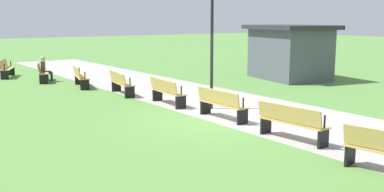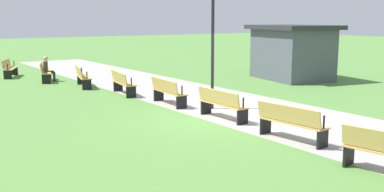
{
  "view_description": "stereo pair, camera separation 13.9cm",
  "coord_description": "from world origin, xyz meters",
  "px_view_note": "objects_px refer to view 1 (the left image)",
  "views": [
    {
      "loc": [
        9.88,
        -8.19,
        2.92
      ],
      "look_at": [
        -0.0,
        -1.12,
        0.8
      ],
      "focal_mm": 41.64,
      "sensor_mm": 36.0,
      "label": 1
    },
    {
      "loc": [
        9.96,
        -8.08,
        2.92
      ],
      "look_at": [
        -0.0,
        -1.12,
        0.8
      ],
      "focal_mm": 41.64,
      "sensor_mm": 36.0,
      "label": 2
    }
  ],
  "objects_px": {
    "bench_1": "(42,72)",
    "kiosk": "(290,52)",
    "bench_5": "(221,103)",
    "lamp_post": "(212,24)",
    "bench_2": "(80,76)",
    "bench_3": "(121,83)",
    "bench_4": "(167,91)",
    "bench_0": "(6,68)",
    "bench_6": "(291,122)",
    "person_seated": "(45,68)"
  },
  "relations": [
    {
      "from": "bench_1",
      "to": "kiosk",
      "type": "relative_size",
      "value": 0.41
    },
    {
      "from": "bench_5",
      "to": "lamp_post",
      "type": "xyz_separation_m",
      "value": [
        -1.4,
        0.73,
        2.26
      ]
    },
    {
      "from": "bench_2",
      "to": "lamp_post",
      "type": "xyz_separation_m",
      "value": [
        6.92,
        1.74,
        2.26
      ]
    },
    {
      "from": "bench_3",
      "to": "bench_4",
      "type": "xyz_separation_m",
      "value": [
        2.78,
        0.34,
        0.0
      ]
    },
    {
      "from": "bench_0",
      "to": "kiosk",
      "type": "relative_size",
      "value": 0.4
    },
    {
      "from": "bench_1",
      "to": "bench_5",
      "type": "bearing_deg",
      "value": 27.87
    },
    {
      "from": "bench_1",
      "to": "bench_4",
      "type": "bearing_deg",
      "value": 30.18
    },
    {
      "from": "bench_5",
      "to": "kiosk",
      "type": "bearing_deg",
      "value": 120.77
    },
    {
      "from": "bench_3",
      "to": "kiosk",
      "type": "bearing_deg",
      "value": 95.24
    },
    {
      "from": "bench_1",
      "to": "bench_6",
      "type": "height_order",
      "value": "same"
    },
    {
      "from": "bench_5",
      "to": "bench_6",
      "type": "bearing_deg",
      "value": -2.32
    },
    {
      "from": "bench_5",
      "to": "bench_6",
      "type": "xyz_separation_m",
      "value": [
        2.8,
        -0.11,
        0.0
      ]
    },
    {
      "from": "bench_1",
      "to": "lamp_post",
      "type": "relative_size",
      "value": 0.48
    },
    {
      "from": "bench_2",
      "to": "kiosk",
      "type": "bearing_deg",
      "value": 84.13
    },
    {
      "from": "bench_2",
      "to": "person_seated",
      "type": "relative_size",
      "value": 1.57
    },
    {
      "from": "bench_0",
      "to": "lamp_post",
      "type": "relative_size",
      "value": 0.47
    },
    {
      "from": "bench_4",
      "to": "bench_5",
      "type": "distance_m",
      "value": 2.8
    },
    {
      "from": "bench_6",
      "to": "person_seated",
      "type": "xyz_separation_m",
      "value": [
        -13.75,
        -1.55,
        0.16
      ]
    },
    {
      "from": "bench_2",
      "to": "person_seated",
      "type": "xyz_separation_m",
      "value": [
        -2.64,
        -0.65,
        0.16
      ]
    },
    {
      "from": "bench_0",
      "to": "bench_4",
      "type": "height_order",
      "value": "same"
    },
    {
      "from": "lamp_post",
      "to": "kiosk",
      "type": "bearing_deg",
      "value": 115.11
    },
    {
      "from": "bench_3",
      "to": "person_seated",
      "type": "height_order",
      "value": "person_seated"
    },
    {
      "from": "lamp_post",
      "to": "bench_2",
      "type": "bearing_deg",
      "value": -165.88
    },
    {
      "from": "kiosk",
      "to": "bench_1",
      "type": "bearing_deg",
      "value": -109.24
    },
    {
      "from": "bench_2",
      "to": "bench_4",
      "type": "bearing_deg",
      "value": 23.22
    },
    {
      "from": "bench_0",
      "to": "bench_6",
      "type": "distance_m",
      "value": 16.63
    },
    {
      "from": "bench_4",
      "to": "lamp_post",
      "type": "height_order",
      "value": "lamp_post"
    },
    {
      "from": "bench_3",
      "to": "kiosk",
      "type": "distance_m",
      "value": 8.83
    },
    {
      "from": "bench_0",
      "to": "bench_3",
      "type": "relative_size",
      "value": 0.99
    },
    {
      "from": "lamp_post",
      "to": "bench_3",
      "type": "bearing_deg",
      "value": -164.25
    },
    {
      "from": "bench_5",
      "to": "kiosk",
      "type": "relative_size",
      "value": 0.4
    },
    {
      "from": "bench_6",
      "to": "lamp_post",
      "type": "distance_m",
      "value": 4.84
    },
    {
      "from": "bench_3",
      "to": "kiosk",
      "type": "relative_size",
      "value": 0.41
    },
    {
      "from": "bench_3",
      "to": "person_seated",
      "type": "xyz_separation_m",
      "value": [
        -5.38,
        -1.21,
        0.16
      ]
    },
    {
      "from": "bench_0",
      "to": "bench_6",
      "type": "height_order",
      "value": "same"
    },
    {
      "from": "bench_1",
      "to": "bench_6",
      "type": "distance_m",
      "value": 13.9
    },
    {
      "from": "bench_1",
      "to": "kiosk",
      "type": "height_order",
      "value": "kiosk"
    },
    {
      "from": "lamp_post",
      "to": "kiosk",
      "type": "relative_size",
      "value": 0.85
    },
    {
      "from": "bench_6",
      "to": "bench_5",
      "type": "bearing_deg",
      "value": 173.03
    },
    {
      "from": "lamp_post",
      "to": "bench_4",
      "type": "bearing_deg",
      "value": -149.04
    },
    {
      "from": "bench_4",
      "to": "kiosk",
      "type": "bearing_deg",
      "value": 109.0
    },
    {
      "from": "bench_1",
      "to": "bench_5",
      "type": "xyz_separation_m",
      "value": [
        11.0,
        1.8,
        0.0
      ]
    },
    {
      "from": "lamp_post",
      "to": "bench_0",
      "type": "bearing_deg",
      "value": -163.94
    },
    {
      "from": "kiosk",
      "to": "person_seated",
      "type": "bearing_deg",
      "value": -109.36
    },
    {
      "from": "bench_0",
      "to": "person_seated",
      "type": "height_order",
      "value": "person_seated"
    },
    {
      "from": "bench_2",
      "to": "bench_5",
      "type": "distance_m",
      "value": 8.38
    },
    {
      "from": "bench_3",
      "to": "bench_4",
      "type": "relative_size",
      "value": 1.01
    },
    {
      "from": "bench_3",
      "to": "bench_5",
      "type": "height_order",
      "value": "same"
    },
    {
      "from": "bench_0",
      "to": "lamp_post",
      "type": "height_order",
      "value": "lamp_post"
    },
    {
      "from": "bench_4",
      "to": "kiosk",
      "type": "relative_size",
      "value": 0.4
    }
  ]
}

